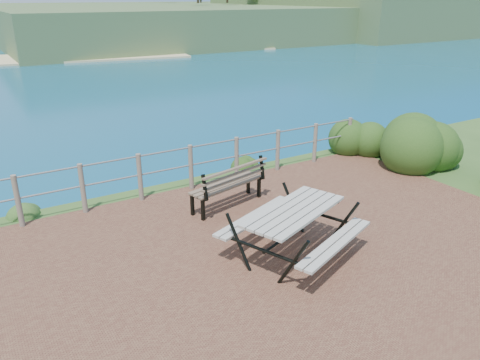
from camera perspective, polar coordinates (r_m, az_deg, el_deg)
The scene contains 9 objects.
ground at distance 7.76m, azimuth 5.04°, elevation -9.37°, with size 10.00×7.00×0.12m, color brown.
safety_railing at distance 10.14m, azimuth -6.02°, elevation 1.84°, with size 9.40×0.10×1.00m.
distant_bay at distance 273.16m, azimuth 9.83°, elevation 20.15°, with size 290.00×232.36×24.00m.
picnic_table at distance 7.57m, azimuth 6.52°, elevation -5.77°, with size 2.08×1.58×0.81m.
park_bench at distance 9.23m, azimuth -1.61°, elevation 0.24°, with size 1.72×0.80×0.94m.
shrub_right_front at distance 12.57m, azimuth 21.05°, elevation 1.65°, with size 1.56×1.56×2.21m, color #1D4013.
shrub_right_edge at distance 13.01m, azimuth 13.64°, elevation 3.16°, with size 1.16×1.16×1.65m, color #1D4013.
shrub_lip_west at distance 10.04m, azimuth -24.58°, elevation -3.84°, with size 0.68×0.68×0.39m, color #284E1D.
shrub_lip_east at distance 11.88m, azimuth 0.43°, elevation 2.03°, with size 0.66×0.66×0.35m, color #1D4013.
Camera 1 is at (-4.01, -5.32, 3.98)m, focal length 35.00 mm.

